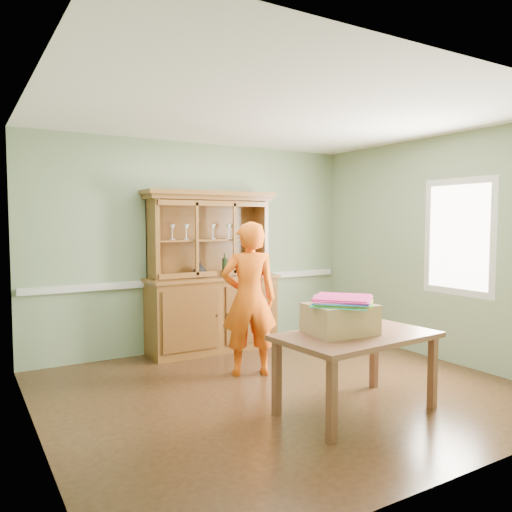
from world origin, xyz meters
TOP-DOWN VIEW (x-y plane):
  - floor at (0.00, 0.00)m, footprint 4.50×4.50m
  - ceiling at (0.00, 0.00)m, footprint 4.50×4.50m
  - wall_back at (0.00, 2.00)m, footprint 4.50×0.00m
  - wall_left at (-2.25, 0.00)m, footprint 0.00×4.00m
  - wall_right at (2.25, 0.00)m, footprint 0.00×4.00m
  - wall_front at (0.00, -2.00)m, footprint 4.50×0.00m
  - chair_rail at (0.00, 1.98)m, footprint 4.41×0.05m
  - framed_map at (-2.23, 0.30)m, footprint 0.03×0.60m
  - window_panel at (2.23, -0.30)m, footprint 0.03×0.96m
  - china_hutch at (0.07, 1.77)m, footprint 1.76×0.58m
  - dining_table at (0.24, -0.78)m, footprint 1.44×0.93m
  - cardboard_box at (0.12, -0.70)m, footprint 0.60×0.50m
  - kite_stack at (0.13, -0.72)m, footprint 0.67×0.67m
  - person at (-0.03, 0.62)m, footprint 0.71×0.59m

SIDE VIEW (x-z plane):
  - floor at x=0.00m, z-range 0.00..0.00m
  - dining_table at x=0.24m, z-range 0.27..0.96m
  - china_hutch at x=0.07m, z-range -0.30..1.76m
  - cardboard_box at x=0.12m, z-range 0.69..0.96m
  - person at x=-0.03m, z-range 0.00..1.68m
  - chair_rail at x=0.00m, z-range 0.86..0.94m
  - kite_stack at x=0.13m, z-range 0.96..1.02m
  - wall_back at x=0.00m, z-range -0.90..3.60m
  - wall_left at x=-2.25m, z-range -0.65..3.35m
  - wall_right at x=2.25m, z-range -0.65..3.35m
  - wall_front at x=0.00m, z-range -0.90..3.60m
  - window_panel at x=2.23m, z-range 0.82..2.18m
  - framed_map at x=-2.23m, z-range 1.32..1.78m
  - ceiling at x=0.00m, z-range 2.70..2.70m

